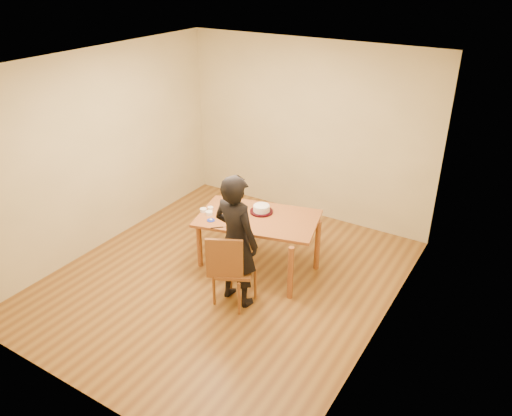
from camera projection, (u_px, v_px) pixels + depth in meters
The scene contains 16 objects.
room_shell at pixel (237, 173), 6.06m from camera, with size 4.00×4.50×2.70m.
dining_table at pixel (258, 218), 6.33m from camera, with size 1.50×0.89×0.04m, color brown.
dining_chair at pixel (234, 270), 5.80m from camera, with size 0.41×0.41×0.04m, color brown.
cake_plate at pixel (261, 212), 6.43m from camera, with size 0.30×0.30×0.02m, color red.
cake at pixel (261, 208), 6.41m from camera, with size 0.21×0.21×0.07m, color white.
frosting_dome at pixel (262, 205), 6.39m from camera, with size 0.21×0.21×0.03m, color white.
frosting_tub at pixel (241, 228), 5.98m from camera, with size 0.09×0.09×0.08m, color white.
frosting_lid at pixel (211, 220), 6.24m from camera, with size 0.10×0.10×0.01m, color #17289B.
frosting_dollop at pixel (211, 219), 6.23m from camera, with size 0.04×0.04×0.02m, color white.
ramekin_green at pixel (209, 213), 6.38m from camera, with size 0.09×0.09×0.04m, color white.
ramekin_yellow at pixel (210, 208), 6.50m from camera, with size 0.08×0.08×0.04m, color white.
ramekin_multi at pixel (203, 210), 6.45m from camera, with size 0.09×0.09×0.04m, color white.
candy_box_pink at pixel (231, 197), 6.82m from camera, with size 0.12×0.06×0.02m, color #CF308A.
candy_box_green at pixel (231, 196), 6.82m from camera, with size 0.13×0.07×0.02m, color green.
spatula at pixel (217, 228), 6.07m from camera, with size 0.16×0.01×0.01m, color black.
person at pixel (236, 241), 5.67m from camera, with size 0.59×0.39×1.63m, color black.
Camera 1 is at (3.12, -4.31, 3.72)m, focal length 35.00 mm.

